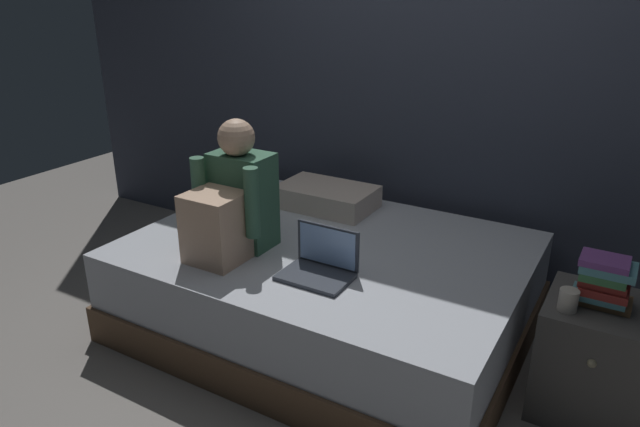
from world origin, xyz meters
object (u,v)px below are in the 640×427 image
at_px(person_sitting, 232,203).
at_px(book_stack, 604,282).
at_px(nightstand, 594,358).
at_px(pillow, 327,197).
at_px(mug, 568,300).
at_px(bed, 328,286).
at_px(laptop, 320,264).

distance_m(person_sitting, book_stack, 1.68).
bearing_deg(person_sitting, nightstand, 10.49).
distance_m(pillow, mug, 1.54).
relative_size(bed, nightstand, 3.83).
distance_m(book_stack, mug, 0.16).
distance_m(bed, person_sitting, 0.69).
height_order(laptop, book_stack, book_stack).
xyz_separation_m(pillow, book_stack, (1.55, -0.46, 0.07)).
distance_m(bed, mug, 1.22).
bearing_deg(laptop, mug, 11.03).
height_order(nightstand, mug, mug).
xyz_separation_m(laptop, mug, (1.03, 0.20, 0.02)).
bearing_deg(laptop, bed, 113.91).
height_order(pillow, book_stack, book_stack).
relative_size(person_sitting, mug, 7.28).
relative_size(person_sitting, book_stack, 2.91).
height_order(person_sitting, mug, person_sitting).
distance_m(person_sitting, pillow, 0.78).
relative_size(laptop, mug, 3.56).
xyz_separation_m(person_sitting, laptop, (0.51, -0.01, -0.20)).
relative_size(bed, person_sitting, 3.05).
bearing_deg(nightstand, mug, -137.31).
distance_m(nightstand, person_sitting, 1.76).
bearing_deg(pillow, laptop, -62.04).
bearing_deg(pillow, bed, -59.37).
bearing_deg(mug, book_stack, 44.06).
bearing_deg(mug, laptop, -168.97).
distance_m(bed, nightstand, 1.30).
relative_size(pillow, mug, 6.22).
bearing_deg(person_sitting, bed, 39.55).
bearing_deg(pillow, mug, -21.44).
xyz_separation_m(bed, book_stack, (1.28, -0.01, 0.38)).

